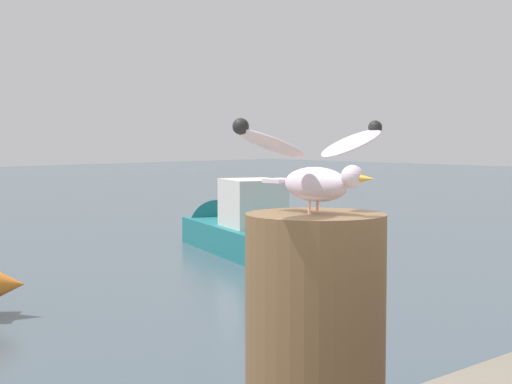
# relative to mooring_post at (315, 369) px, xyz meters

# --- Properties ---
(mooring_post) EXTENTS (0.41, 0.41, 0.91)m
(mooring_post) POSITION_rel_mooring_post_xyz_m (0.00, 0.00, 0.00)
(mooring_post) COLOR #4C3823
(mooring_post) RESTS_ON harbor_quay
(seagull) EXTENTS (0.63, 0.39, 0.27)m
(seagull) POSITION_rel_mooring_post_xyz_m (0.00, -0.00, 0.59)
(seagull) COLOR tan
(seagull) RESTS_ON mooring_post
(boat_teal) EXTENTS (3.53, 6.04, 2.02)m
(boat_teal) POSITION_rel_mooring_post_xyz_m (11.29, 12.74, -1.52)
(boat_teal) COLOR #1E7075
(boat_teal) RESTS_ON ground_plane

